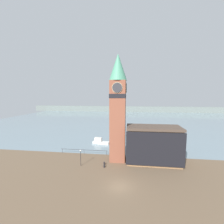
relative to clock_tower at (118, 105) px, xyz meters
The scene contains 10 objects.
ground_plane 16.40m from the clock_tower, 83.18° to the right, with size 160.00×160.00×0.00m, color brown.
water 64.03m from the clock_tower, 88.88° to the left, with size 160.00×120.00×0.00m.
far_shoreline 103.25m from the clock_tower, 89.32° to the left, with size 180.00×3.00×5.00m.
pier_railing 14.99m from the clock_tower, 164.43° to the left, with size 12.34×0.08×1.09m.
clock_tower is the anchor object (origin of this frame).
pier_building 11.76m from the clock_tower, ahead, with size 11.89×5.79×8.20m.
boat_near 17.58m from the clock_tower, 120.37° to the left, with size 5.31×2.16×1.89m.
mooring_bollard_near 13.31m from the clock_tower, 121.24° to the right, with size 0.33×0.33×0.64m.
mooring_bollard_far 13.00m from the clock_tower, 132.71° to the right, with size 0.32×0.32×0.72m.
lamp_post 13.37m from the clock_tower, 152.69° to the right, with size 0.32×0.32×3.48m.
Camera 1 is at (1.67, -23.21, 15.04)m, focal length 24.00 mm.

